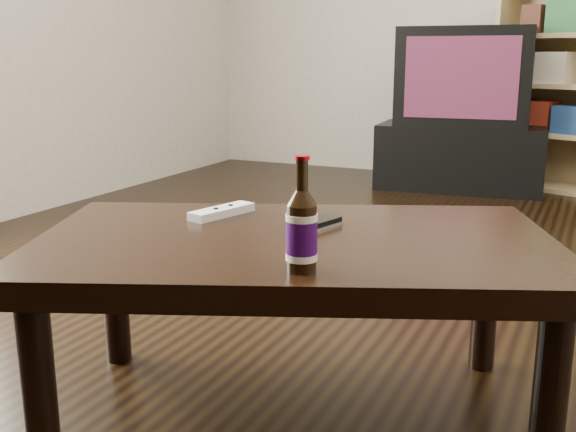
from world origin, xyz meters
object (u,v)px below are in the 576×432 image
at_px(tv, 465,77).
at_px(remote, 222,212).
at_px(bookshelf, 556,81).
at_px(beer_bottle, 302,231).
at_px(tv_stand, 460,157).
at_px(phone, 321,223).
at_px(coffee_table, 295,261).

xyz_separation_m(tv, remote, (-0.06, -3.08, -0.28)).
distance_m(bookshelf, beer_bottle, 3.72).
relative_size(tv_stand, beer_bottle, 4.63).
distance_m(bookshelf, remote, 3.43).
height_order(beer_bottle, phone, beer_bottle).
bearing_deg(coffee_table, beer_bottle, -62.82).
height_order(phone, remote, remote).
bearing_deg(coffee_table, tv, 93.75).
xyz_separation_m(bookshelf, phone, (-0.32, -3.36, -0.25)).
relative_size(coffee_table, beer_bottle, 6.05).
bearing_deg(tv, remote, -96.06).
xyz_separation_m(bookshelf, coffee_table, (-0.34, -3.48, -0.32)).
bearing_deg(remote, coffee_table, -7.45).
xyz_separation_m(tv, beer_bottle, (0.33, -3.43, -0.20)).
distance_m(tv_stand, bookshelf, 0.80).
xyz_separation_m(tv_stand, tv, (0.00, -0.00, 0.53)).
bearing_deg(phone, beer_bottle, -57.68).
distance_m(phone, remote, 0.29).
height_order(tv, bookshelf, bookshelf).
relative_size(tv_stand, phone, 8.78).
xyz_separation_m(beer_bottle, remote, (-0.39, 0.35, -0.07)).
relative_size(bookshelf, coffee_table, 0.98).
bearing_deg(coffee_table, bookshelf, 84.44).
distance_m(coffee_table, phone, 0.14).
height_order(tv_stand, remote, remote).
xyz_separation_m(tv, coffee_table, (0.21, -3.19, -0.35)).
height_order(bookshelf, phone, bookshelf).
bearing_deg(bookshelf, remote, -80.80).
bearing_deg(tv, bookshelf, 22.74).
relative_size(beer_bottle, phone, 1.90).
height_order(tv_stand, beer_bottle, beer_bottle).
bearing_deg(phone, tv, 110.49).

